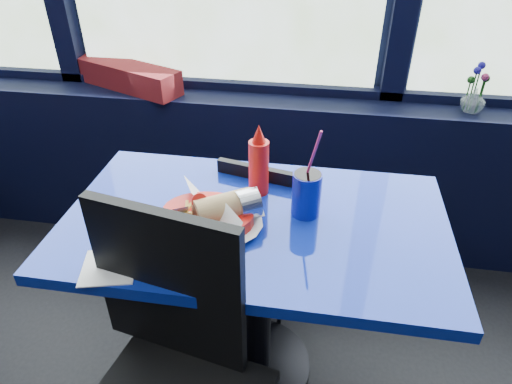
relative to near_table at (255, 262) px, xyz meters
name	(u,v)px	position (x,y,z in m)	size (l,w,h in m)	color
window_sill	(225,167)	(-0.30, 0.87, -0.17)	(5.00, 0.26, 0.80)	black
near_table	(255,262)	(0.00, 0.00, 0.00)	(1.20, 0.70, 0.75)	black
chair_near_front	(170,370)	(-0.15, -0.44, 0.00)	(0.53, 0.53, 0.99)	black
chair_near_back	(260,226)	(-0.03, 0.33, -0.11)	(0.43, 0.43, 0.80)	black
planter_box	(127,76)	(-0.77, 0.88, 0.29)	(0.58, 0.14, 0.12)	maroon
flower_vase	(474,98)	(0.81, 0.85, 0.30)	(0.12, 0.13, 0.22)	silver
food_basket	(210,215)	(-0.13, -0.05, 0.22)	(0.33, 0.32, 0.11)	red
ketchup_bottle	(259,164)	(-0.01, 0.15, 0.29)	(0.07, 0.07, 0.25)	red
soda_cup	(306,193)	(0.15, 0.06, 0.26)	(0.09, 0.09, 0.31)	#0E179A
napkin	(109,267)	(-0.36, -0.28, 0.18)	(0.14, 0.14, 0.00)	white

